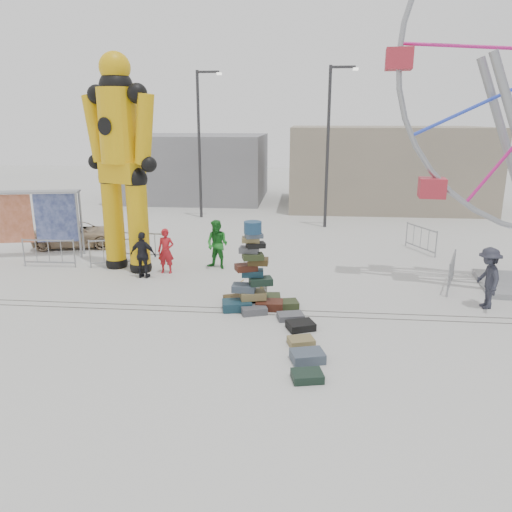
# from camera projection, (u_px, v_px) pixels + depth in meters

# --- Properties ---
(ground) EXTENTS (90.00, 90.00, 0.00)m
(ground) POSITION_uv_depth(u_px,v_px,m) (234.00, 322.00, 14.03)
(ground) COLOR #9E9E99
(ground) RESTS_ON ground
(track_line_near) EXTENTS (40.00, 0.04, 0.01)m
(track_line_near) POSITION_uv_depth(u_px,v_px,m) (237.00, 313.00, 14.60)
(track_line_near) COLOR #47443F
(track_line_near) RESTS_ON ground
(track_line_far) EXTENTS (40.00, 0.04, 0.01)m
(track_line_far) POSITION_uv_depth(u_px,v_px,m) (238.00, 308.00, 14.99)
(track_line_far) COLOR #47443F
(track_line_far) RESTS_ON ground
(building_right) EXTENTS (12.00, 8.00, 5.00)m
(building_right) POSITION_uv_depth(u_px,v_px,m) (385.00, 167.00, 31.89)
(building_right) COLOR gray
(building_right) RESTS_ON ground
(building_left) EXTENTS (10.00, 8.00, 4.40)m
(building_left) POSITION_uv_depth(u_px,v_px,m) (193.00, 167.00, 35.10)
(building_left) COLOR gray
(building_left) RESTS_ON ground
(lamp_post_right) EXTENTS (1.41, 0.25, 8.00)m
(lamp_post_right) POSITION_uv_depth(u_px,v_px,m) (330.00, 140.00, 25.01)
(lamp_post_right) COLOR #2D2D30
(lamp_post_right) RESTS_ON ground
(lamp_post_left) EXTENTS (1.41, 0.25, 8.00)m
(lamp_post_left) POSITION_uv_depth(u_px,v_px,m) (201.00, 137.00, 27.58)
(lamp_post_left) COLOR #2D2D30
(lamp_post_left) RESTS_ON ground
(suitcase_tower) EXTENTS (1.90, 1.67, 2.65)m
(suitcase_tower) POSITION_uv_depth(u_px,v_px,m) (252.00, 284.00, 14.93)
(suitcase_tower) COLOR #163644
(suitcase_tower) RESTS_ON ground
(crash_test_dummy) EXTENTS (3.12, 1.68, 7.97)m
(crash_test_dummy) POSITION_uv_depth(u_px,v_px,m) (121.00, 156.00, 17.81)
(crash_test_dummy) COLOR black
(crash_test_dummy) RESTS_ON ground
(banner_scaffold) EXTENTS (3.81, 1.42, 2.72)m
(banner_scaffold) POSITION_uv_depth(u_px,v_px,m) (32.00, 208.00, 20.00)
(banner_scaffold) COLOR gray
(banner_scaffold) RESTS_ON ground
(steamer_trunk) EXTENTS (0.94, 0.71, 0.39)m
(steamer_trunk) POSITION_uv_depth(u_px,v_px,m) (252.00, 289.00, 16.08)
(steamer_trunk) COLOR silver
(steamer_trunk) RESTS_ON ground
(row_case_0) EXTENTS (0.77, 0.68, 0.22)m
(row_case_0) POSITION_uv_depth(u_px,v_px,m) (287.00, 304.00, 15.03)
(row_case_0) COLOR #2C371B
(row_case_0) RESTS_ON ground
(row_case_1) EXTENTS (0.82, 0.65, 0.17)m
(row_case_1) POSITION_uv_depth(u_px,v_px,m) (291.00, 316.00, 14.18)
(row_case_1) COLOR #505157
(row_case_1) RESTS_ON ground
(row_case_2) EXTENTS (0.87, 0.79, 0.21)m
(row_case_2) POSITION_uv_depth(u_px,v_px,m) (301.00, 326.00, 13.50)
(row_case_2) COLOR black
(row_case_2) RESTS_ON ground
(row_case_3) EXTENTS (0.75, 0.66, 0.18)m
(row_case_3) POSITION_uv_depth(u_px,v_px,m) (301.00, 341.00, 12.58)
(row_case_3) COLOR olive
(row_case_3) RESTS_ON ground
(row_case_4) EXTENTS (0.89, 0.76, 0.24)m
(row_case_4) POSITION_uv_depth(u_px,v_px,m) (308.00, 356.00, 11.73)
(row_case_4) COLOR #404C5B
(row_case_4) RESTS_ON ground
(row_case_5) EXTENTS (0.76, 0.64, 0.19)m
(row_case_5) POSITION_uv_depth(u_px,v_px,m) (307.00, 376.00, 10.88)
(row_case_5) COLOR black
(row_case_5) RESTS_ON ground
(barricade_dummy_a) EXTENTS (2.00, 0.15, 1.10)m
(barricade_dummy_a) POSITION_uv_depth(u_px,v_px,m) (49.00, 253.00, 19.04)
(barricade_dummy_a) COLOR gray
(barricade_dummy_a) RESTS_ON ground
(barricade_dummy_b) EXTENTS (1.93, 0.73, 1.10)m
(barricade_dummy_b) POSITION_uv_depth(u_px,v_px,m) (117.00, 253.00, 19.11)
(barricade_dummy_b) COLOR gray
(barricade_dummy_b) RESTS_ON ground
(barricade_dummy_c) EXTENTS (2.00, 0.23, 1.10)m
(barricade_dummy_c) POSITION_uv_depth(u_px,v_px,m) (143.00, 245.00, 20.17)
(barricade_dummy_c) COLOR gray
(barricade_dummy_c) RESTS_ON ground
(barricade_wheel_front) EXTENTS (0.78, 1.91, 1.10)m
(barricade_wheel_front) POSITION_uv_depth(u_px,v_px,m) (451.00, 272.00, 16.68)
(barricade_wheel_front) COLOR gray
(barricade_wheel_front) RESTS_ON ground
(barricade_wheel_back) EXTENTS (0.93, 1.86, 1.10)m
(barricade_wheel_back) POSITION_uv_depth(u_px,v_px,m) (421.00, 239.00, 21.24)
(barricade_wheel_back) COLOR gray
(barricade_wheel_back) RESTS_ON ground
(pedestrian_red) EXTENTS (0.62, 0.42, 1.66)m
(pedestrian_red) POSITION_uv_depth(u_px,v_px,m) (166.00, 251.00, 18.23)
(pedestrian_red) COLOR #AB1820
(pedestrian_red) RESTS_ON ground
(pedestrian_green) EXTENTS (1.10, 0.99, 1.86)m
(pedestrian_green) POSITION_uv_depth(u_px,v_px,m) (217.00, 244.00, 18.79)
(pedestrian_green) COLOR #1C7121
(pedestrian_green) RESTS_ON ground
(pedestrian_black) EXTENTS (1.03, 0.55, 1.67)m
(pedestrian_black) POSITION_uv_depth(u_px,v_px,m) (143.00, 255.00, 17.67)
(pedestrian_black) COLOR black
(pedestrian_black) RESTS_ON ground
(pedestrian_grey) EXTENTS (0.75, 1.24, 1.87)m
(pedestrian_grey) POSITION_uv_depth(u_px,v_px,m) (488.00, 278.00, 14.84)
(pedestrian_grey) COLOR #22242E
(pedestrian_grey) RESTS_ON ground
(parked_suv) EXTENTS (4.19, 2.56, 1.09)m
(parked_suv) POSITION_uv_depth(u_px,v_px,m) (79.00, 234.00, 22.13)
(parked_suv) COLOR tan
(parked_suv) RESTS_ON ground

